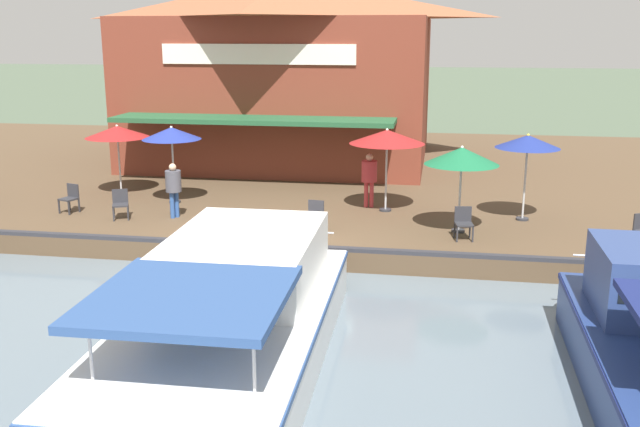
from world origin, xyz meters
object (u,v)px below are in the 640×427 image
at_px(patio_umbrella_by_entrance, 528,142).
at_px(cafe_chair_back_row_seat, 315,215).
at_px(patio_umbrella_mid_patio_right, 462,156).
at_px(patio_umbrella_far_corner, 172,134).
at_px(patio_umbrella_mid_patio_left, 387,137).
at_px(patio_umbrella_near_quay_edge, 117,132).
at_px(person_mid_patio, 369,174).
at_px(cafe_chair_under_first_umbrella, 120,203).
at_px(tree_behind_restaurant, 296,33).
at_px(motorboat_outer_channel, 241,304).
at_px(person_near_entrance, 173,184).
at_px(cafe_chair_far_corner_seat, 464,222).
at_px(waterfront_restaurant, 287,69).
at_px(cafe_chair_facing_river, 70,197).

bearing_deg(patio_umbrella_by_entrance, cafe_chair_back_row_seat, -68.50).
xyz_separation_m(patio_umbrella_by_entrance, patio_umbrella_mid_patio_right, (1.59, -1.85, -0.18)).
relative_size(patio_umbrella_far_corner, patio_umbrella_mid_patio_left, 0.98).
bearing_deg(patio_umbrella_near_quay_edge, person_mid_patio, 86.24).
bearing_deg(cafe_chair_under_first_umbrella, patio_umbrella_far_corner, 159.29).
bearing_deg(cafe_chair_under_first_umbrella, tree_behind_restaurant, 173.37).
xyz_separation_m(person_mid_patio, motorboat_outer_channel, (9.08, -1.52, -0.79)).
relative_size(patio_umbrella_far_corner, person_near_entrance, 1.52).
height_order(patio_umbrella_mid_patio_left, cafe_chair_back_row_seat, patio_umbrella_mid_patio_left).
bearing_deg(cafe_chair_far_corner_seat, person_mid_patio, -138.10).
height_order(waterfront_restaurant, person_mid_patio, waterfront_restaurant).
relative_size(patio_umbrella_far_corner, cafe_chair_far_corner_seat, 2.87).
xyz_separation_m(patio_umbrella_far_corner, cafe_chair_facing_river, (1.70, -2.62, -1.72)).
bearing_deg(patio_umbrella_mid_patio_left, patio_umbrella_mid_patio_right, 46.60).
bearing_deg(patio_umbrella_near_quay_edge, patio_umbrella_mid_patio_left, 84.05).
bearing_deg(motorboat_outer_channel, cafe_chair_far_corner_seat, 144.33).
height_order(patio_umbrella_near_quay_edge, cafe_chair_facing_river, patio_umbrella_near_quay_edge).
height_order(patio_umbrella_mid_patio_left, person_near_entrance, patio_umbrella_mid_patio_left).
distance_m(patio_umbrella_far_corner, cafe_chair_under_first_umbrella, 2.88).
relative_size(patio_umbrella_mid_patio_right, person_mid_patio, 1.41).
height_order(patio_umbrella_far_corner, patio_umbrella_near_quay_edge, patio_umbrella_far_corner).
bearing_deg(cafe_chair_far_corner_seat, motorboat_outer_channel, -35.67).
height_order(patio_umbrella_mid_patio_right, cafe_chair_facing_river, patio_umbrella_mid_patio_right).
relative_size(patio_umbrella_by_entrance, patio_umbrella_mid_patio_left, 1.00).
distance_m(waterfront_restaurant, tree_behind_restaurant, 5.69).
relative_size(person_mid_patio, person_near_entrance, 1.04).
bearing_deg(patio_umbrella_mid_patio_left, patio_umbrella_far_corner, -89.62).
xyz_separation_m(cafe_chair_back_row_seat, tree_behind_restaurant, (-16.74, -3.88, 4.71)).
distance_m(patio_umbrella_mid_patio_right, patio_umbrella_near_quay_edge, 11.42).
xyz_separation_m(waterfront_restaurant, patio_umbrella_mid_patio_right, (10.63, 7.00, -1.70)).
xyz_separation_m(cafe_chair_back_row_seat, cafe_chair_far_corner_seat, (0.06, 3.94, 0.00)).
bearing_deg(patio_umbrella_mid_patio_right, motorboat_outer_channel, -32.05).
distance_m(patio_umbrella_far_corner, cafe_chair_far_corner_seat, 9.44).
bearing_deg(patio_umbrella_near_quay_edge, tree_behind_restaurant, 165.80).
distance_m(patio_umbrella_far_corner, patio_umbrella_mid_patio_left, 6.66).
distance_m(person_mid_patio, tree_behind_restaurant, 15.18).
bearing_deg(person_mid_patio, person_near_entrance, -67.97).
bearing_deg(motorboat_outer_channel, patio_umbrella_mid_patio_right, 147.95).
xyz_separation_m(waterfront_restaurant, motorboat_outer_channel, (17.32, 2.81, -3.52)).
bearing_deg(patio_umbrella_far_corner, cafe_chair_facing_river, -56.92).
distance_m(patio_umbrella_by_entrance, cafe_chair_far_corner_seat, 3.39).
bearing_deg(tree_behind_restaurant, patio_umbrella_by_entrance, 33.38).
relative_size(person_mid_patio, motorboat_outer_channel, 0.18).
height_order(cafe_chair_back_row_seat, cafe_chair_far_corner_seat, same).
bearing_deg(patio_umbrella_mid_patio_left, motorboat_outer_channel, -13.35).
relative_size(cafe_chair_under_first_umbrella, person_near_entrance, 0.53).
relative_size(cafe_chair_back_row_seat, cafe_chair_under_first_umbrella, 1.00).
bearing_deg(cafe_chair_back_row_seat, tree_behind_restaurant, -166.95).
xyz_separation_m(patio_umbrella_by_entrance, patio_umbrella_mid_patio_left, (-0.42, -3.97, -0.01)).
relative_size(patio_umbrella_far_corner, patio_umbrella_near_quay_edge, 1.06).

